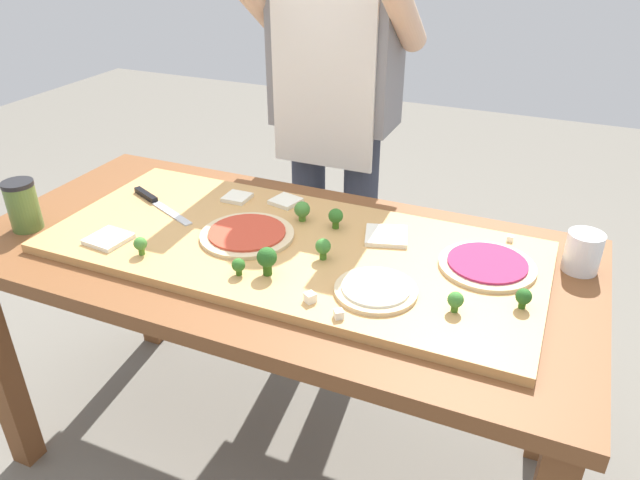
% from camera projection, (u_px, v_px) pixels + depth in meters
% --- Properties ---
extents(ground_plane, '(8.00, 8.00, 0.00)m').
position_uv_depth(ground_plane, '(284.00, 454.00, 1.92)').
color(ground_plane, '#6B665B').
extents(prep_table, '(1.60, 0.78, 0.76)m').
position_uv_depth(prep_table, '(277.00, 282.00, 1.60)').
color(prep_table, brown).
rests_on(prep_table, ground).
extents(cutting_board, '(1.25, 0.55, 0.02)m').
position_uv_depth(cutting_board, '(291.00, 247.00, 1.53)').
color(cutting_board, tan).
rests_on(cutting_board, prep_table).
extents(chefs_knife, '(0.27, 0.14, 0.02)m').
position_uv_depth(chefs_knife, '(154.00, 201.00, 1.72)').
color(chefs_knife, '#B7BABF').
rests_on(chefs_knife, cutting_board).
extents(pizza_whole_white_garlic, '(0.19, 0.19, 0.02)m').
position_uv_depth(pizza_whole_white_garlic, '(376.00, 289.00, 1.32)').
color(pizza_whole_white_garlic, beige).
rests_on(pizza_whole_white_garlic, cutting_board).
extents(pizza_whole_tomato_red, '(0.24, 0.24, 0.02)m').
position_uv_depth(pizza_whole_tomato_red, '(247.00, 234.00, 1.55)').
color(pizza_whole_tomato_red, beige).
rests_on(pizza_whole_tomato_red, cutting_board).
extents(pizza_whole_beet_magenta, '(0.23, 0.23, 0.02)m').
position_uv_depth(pizza_whole_beet_magenta, '(487.00, 265.00, 1.41)').
color(pizza_whole_beet_magenta, beige).
rests_on(pizza_whole_beet_magenta, cutting_board).
extents(pizza_slice_near_right, '(0.10, 0.10, 0.01)m').
position_uv_depth(pizza_slice_near_right, '(109.00, 239.00, 1.53)').
color(pizza_slice_near_right, silver).
rests_on(pizza_slice_near_right, cutting_board).
extents(pizza_slice_far_right, '(0.09, 0.09, 0.01)m').
position_uv_depth(pizza_slice_far_right, '(286.00, 201.00, 1.72)').
color(pizza_slice_far_right, silver).
rests_on(pizza_slice_far_right, cutting_board).
extents(pizza_slice_far_left, '(0.07, 0.07, 0.01)m').
position_uv_depth(pizza_slice_far_left, '(237.00, 197.00, 1.74)').
color(pizza_slice_far_left, silver).
rests_on(pizza_slice_far_left, cutting_board).
extents(pizza_slice_center, '(0.13, 0.13, 0.01)m').
position_uv_depth(pizza_slice_center, '(386.00, 236.00, 1.54)').
color(pizza_slice_center, silver).
rests_on(pizza_slice_center, cutting_board).
extents(broccoli_floret_front_mid, '(0.04, 0.04, 0.05)m').
position_uv_depth(broccoli_floret_front_mid, '(323.00, 247.00, 1.44)').
color(broccoli_floret_front_mid, '#3F7220').
rests_on(broccoli_floret_front_mid, cutting_board).
extents(broccoli_floret_front_left, '(0.03, 0.03, 0.05)m').
position_uv_depth(broccoli_floret_front_left, '(456.00, 300.00, 1.25)').
color(broccoli_floret_front_left, '#3F7220').
rests_on(broccoli_floret_front_left, cutting_board).
extents(broccoli_floret_back_mid, '(0.03, 0.03, 0.05)m').
position_uv_depth(broccoli_floret_back_mid, '(524.00, 297.00, 1.26)').
color(broccoli_floret_back_mid, '#2C5915').
rests_on(broccoli_floret_back_mid, cutting_board).
extents(broccoli_floret_back_right, '(0.03, 0.03, 0.05)m').
position_uv_depth(broccoli_floret_back_right, '(140.00, 244.00, 1.46)').
color(broccoli_floret_back_right, '#487A23').
rests_on(broccoli_floret_back_right, cutting_board).
extents(broccoli_floret_center_left, '(0.03, 0.03, 0.04)m').
position_uv_depth(broccoli_floret_center_left, '(240.00, 266.00, 1.38)').
color(broccoli_floret_center_left, '#366618').
rests_on(broccoli_floret_center_left, cutting_board).
extents(broccoli_floret_front_right, '(0.04, 0.04, 0.06)m').
position_uv_depth(broccoli_floret_front_right, '(336.00, 217.00, 1.57)').
color(broccoli_floret_front_right, '#366618').
rests_on(broccoli_floret_front_right, cutting_board).
extents(broccoli_floret_back_left, '(0.04, 0.04, 0.06)m').
position_uv_depth(broccoli_floret_back_left, '(302.00, 210.00, 1.61)').
color(broccoli_floret_back_left, '#487A23').
rests_on(broccoli_floret_back_left, cutting_board).
extents(broccoli_floret_center_right, '(0.05, 0.05, 0.07)m').
position_uv_depth(broccoli_floret_center_right, '(267.00, 258.00, 1.37)').
color(broccoli_floret_center_right, '#2C5915').
rests_on(broccoli_floret_center_right, cutting_board).
extents(cheese_crumble_a, '(0.03, 0.03, 0.02)m').
position_uv_depth(cheese_crumble_a, '(339.00, 314.00, 1.24)').
color(cheese_crumble_a, white).
rests_on(cheese_crumble_a, cutting_board).
extents(cheese_crumble_b, '(0.03, 0.03, 0.02)m').
position_uv_depth(cheese_crumble_b, '(310.00, 298.00, 1.29)').
color(cheese_crumble_b, white).
rests_on(cheese_crumble_b, cutting_board).
extents(cheese_crumble_c, '(0.02, 0.02, 0.02)m').
position_uv_depth(cheese_crumble_c, '(510.00, 238.00, 1.53)').
color(cheese_crumble_c, white).
rests_on(cheese_crumble_c, cutting_board).
extents(flour_cup, '(0.09, 0.09, 0.10)m').
position_uv_depth(flour_cup, '(582.00, 254.00, 1.43)').
color(flour_cup, white).
rests_on(flour_cup, prep_table).
extents(sauce_jar, '(0.08, 0.08, 0.14)m').
position_uv_depth(sauce_jar, '(23.00, 205.00, 1.61)').
color(sauce_jar, '#517033').
rests_on(sauce_jar, prep_table).
extents(cook_center, '(0.54, 0.39, 1.67)m').
position_uv_depth(cook_center, '(334.00, 95.00, 1.95)').
color(cook_center, '#333847').
rests_on(cook_center, ground).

